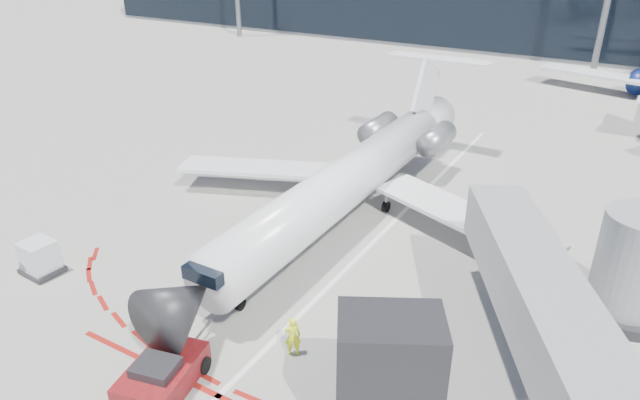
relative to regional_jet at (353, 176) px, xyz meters
The scene contains 9 objects.
ground 5.03m from the regional_jet, 55.81° to the right, with size 260.00×260.00×0.00m, color slate.
apron_centerline 3.84m from the regional_jet, 33.50° to the right, with size 0.25×40.00×0.01m, color silver.
apron_stop_bar 15.53m from the regional_jet, 80.73° to the right, with size 14.00×0.25×0.01m, color maroon.
jet_bridge 13.96m from the regional_jet, 28.46° to the right, with size 10.03×15.20×4.90m.
regional_jet is the anchor object (origin of this frame).
pushback_tug 15.92m from the regional_jet, 88.22° to the right, with size 2.89×5.49×1.40m.
ramp_worker 12.50m from the regional_jet, 73.28° to the right, with size 0.64×0.42×1.76m, color #E6F91A.
uld_container 16.66m from the regional_jet, 127.59° to the right, with size 1.90×1.65×1.71m.
safety_cone_left 11.42m from the regional_jet, 99.56° to the right, with size 0.34×0.34×0.48m, color #E95E04.
Camera 1 is at (10.95, -22.90, 15.25)m, focal length 32.00 mm.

